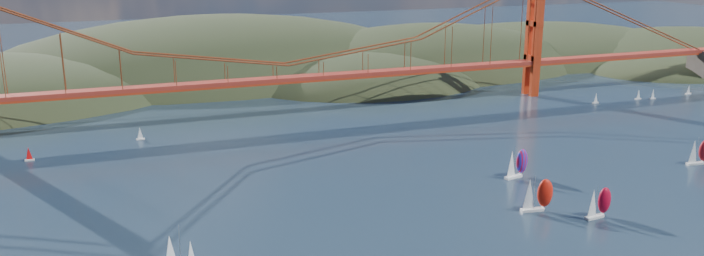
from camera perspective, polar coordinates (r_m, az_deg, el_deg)
name	(u,v)px	position (r m, az deg, el deg)	size (l,w,h in m)	color
headlands	(319,92)	(396.83, -2.78, 3.04)	(725.00, 225.00, 96.00)	black
bridge	(282,40)	(283.28, -5.86, 7.31)	(552.00, 12.00, 55.00)	maroon
racer_0	(537,194)	(192.24, 15.10, -5.33)	(9.02, 4.43, 10.16)	white
racer_1	(598,202)	(192.61, 19.80, -5.82)	(8.13, 3.71, 9.19)	silver
racer_2	(699,151)	(251.56, 26.87, -1.75)	(8.17, 3.74, 9.24)	silver
racer_rwb	(517,163)	(217.66, 13.52, -2.84)	(8.91, 4.84, 9.99)	white
distant_boat_2	(29,154)	(252.71, -25.28, -1.95)	(3.00, 2.00, 4.70)	silver
distant_boat_3	(140,133)	(264.75, -17.21, -0.43)	(3.00, 2.00, 4.70)	silver
distant_boat_4	(596,98)	(330.16, 19.62, 2.35)	(3.00, 2.00, 4.70)	silver
distant_boat_5	(638,94)	(345.85, 22.71, 2.60)	(3.00, 2.00, 4.70)	silver
distant_boat_6	(653,94)	(349.20, 23.74, 2.61)	(3.00, 2.00, 4.70)	silver
distant_boat_7	(689,89)	(367.45, 26.19, 2.90)	(3.00, 2.00, 4.70)	silver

